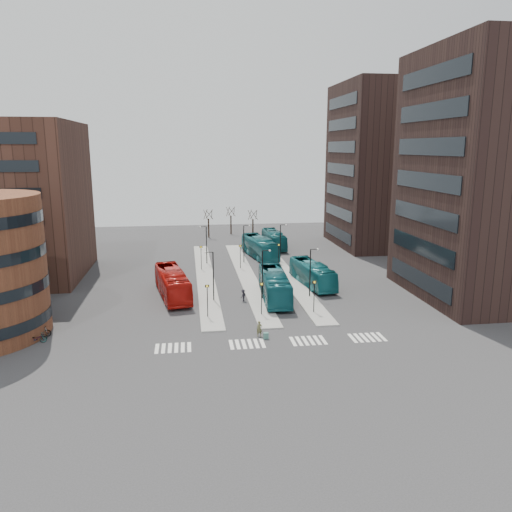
{
  "coord_description": "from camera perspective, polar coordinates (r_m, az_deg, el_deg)",
  "views": [
    {
      "loc": [
        -6.32,
        -40.55,
        18.42
      ],
      "look_at": [
        2.14,
        20.35,
        5.0
      ],
      "focal_mm": 35.0,
      "sensor_mm": 36.0,
      "label": 1
    }
  ],
  "objects": [
    {
      "name": "island_right",
      "position": [
        74.29,
        3.46,
        -2.01
      ],
      "size": [
        2.5,
        45.0,
        0.15
      ],
      "primitive_type": "cube",
      "color": "gray",
      "rests_on": "ground"
    },
    {
      "name": "teal_bus_b",
      "position": [
        84.97,
        0.43,
        1.01
      ],
      "size": [
        4.96,
        12.95,
        3.52
      ],
      "primitive_type": "imported",
      "rotation": [
        0.0,
        0.0,
        0.16
      ],
      "color": "#145D64",
      "rests_on": "ground"
    },
    {
      "name": "commuter_c",
      "position": [
        61.11,
        -1.47,
        -4.51
      ],
      "size": [
        1.02,
        1.09,
        1.47
      ],
      "primitive_type": "imported",
      "rotation": [
        0.0,
        0.0,
        4.05
      ],
      "color": "black",
      "rests_on": "ground"
    },
    {
      "name": "commuter_a",
      "position": [
        62.63,
        -8.18,
        -4.16
      ],
      "size": [
        0.9,
        0.77,
        1.59
      ],
      "primitive_type": "imported",
      "rotation": [
        0.0,
        0.0,
        2.9
      ],
      "color": "black",
      "rests_on": "ground"
    },
    {
      "name": "teal_bus_c",
      "position": [
        68.25,
        6.45,
        -2.04
      ],
      "size": [
        4.14,
        11.72,
        3.19
      ],
      "primitive_type": "imported",
      "rotation": [
        0.0,
        0.0,
        0.13
      ],
      "color": "#15666D",
      "rests_on": "ground"
    },
    {
      "name": "crosswalk_stripes",
      "position": [
        48.88,
        2.22,
        -9.83
      ],
      "size": [
        22.35,
        2.4,
        0.01
      ],
      "color": "silver",
      "rests_on": "ground"
    },
    {
      "name": "teal_bus_a",
      "position": [
        61.83,
        2.11,
        -3.35
      ],
      "size": [
        3.67,
        12.65,
        3.48
      ],
      "primitive_type": "imported",
      "rotation": [
        0.0,
        0.0,
        -0.06
      ],
      "color": "#12545D",
      "rests_on": "ground"
    },
    {
      "name": "lamp_posts",
      "position": [
        70.71,
        -0.45,
        0.2
      ],
      "size": [
        14.04,
        20.24,
        6.12
      ],
      "color": "black",
      "rests_on": "ground"
    },
    {
      "name": "ground",
      "position": [
        44.98,
        0.89,
        -11.86
      ],
      "size": [
        160.0,
        160.0,
        0.0
      ],
      "primitive_type": "plane",
      "color": "#2C2C2F",
      "rests_on": "ground"
    },
    {
      "name": "tower_far",
      "position": [
        98.37,
        15.24,
        9.9
      ],
      "size": [
        20.12,
        20.0,
        30.0
      ],
      "color": "black",
      "rests_on": "ground"
    },
    {
      "name": "island_left",
      "position": [
        72.93,
        -5.83,
        -2.32
      ],
      "size": [
        2.5,
        45.0,
        0.15
      ],
      "primitive_type": "cube",
      "color": "gray",
      "rests_on": "ground"
    },
    {
      "name": "red_bus",
      "position": [
        63.5,
        -9.55,
        -3.09
      ],
      "size": [
        5.04,
        12.85,
        3.49
      ],
      "primitive_type": "imported",
      "rotation": [
        0.0,
        0.0,
        0.17
      ],
      "color": "#B1130D",
      "rests_on": "ground"
    },
    {
      "name": "bicycle_mid",
      "position": [
        54.38,
        -23.31,
        -7.91
      ],
      "size": [
        1.89,
        0.64,
        1.12
      ],
      "primitive_type": "imported",
      "rotation": [
        0.0,
        0.0,
        1.51
      ],
      "color": "gray",
      "rests_on": "ground"
    },
    {
      "name": "bicycle_far",
      "position": [
        53.84,
        -23.48,
        -8.3
      ],
      "size": [
        1.66,
        1.0,
        0.82
      ],
      "primitive_type": "imported",
      "rotation": [
        0.0,
        0.0,
        1.26
      ],
      "color": "gray",
      "rests_on": "ground"
    },
    {
      "name": "tower_near",
      "position": [
        68.38,
        26.45,
        8.18
      ],
      "size": [
        20.12,
        20.0,
        30.0
      ],
      "color": "black",
      "rests_on": "ground"
    },
    {
      "name": "bare_trees",
      "position": [
        104.79,
        -2.9,
        3.68
      ],
      "size": [
        10.97,
        8.14,
        5.9
      ],
      "color": "black",
      "rests_on": "ground"
    },
    {
      "name": "island_mid",
      "position": [
        73.37,
        -1.15,
        -2.17
      ],
      "size": [
        2.5,
        45.0,
        0.15
      ],
      "primitive_type": "cube",
      "color": "gray",
      "rests_on": "ground"
    },
    {
      "name": "commuter_b",
      "position": [
        60.46,
        2.15,
        -4.6
      ],
      "size": [
        0.58,
        1.04,
        1.68
      ],
      "primitive_type": "imported",
      "rotation": [
        0.0,
        0.0,
        1.39
      ],
      "color": "black",
      "rests_on": "ground"
    },
    {
      "name": "suitcase",
      "position": [
        49.65,
        1.14,
        -9.09
      ],
      "size": [
        0.49,
        0.39,
        0.61
      ],
      "primitive_type": "cube",
      "rotation": [
        0.0,
        0.0,
        -0.01
      ],
      "color": "navy",
      "rests_on": "ground"
    },
    {
      "name": "bicycle_near",
      "position": [
        52.79,
        -23.81,
        -8.65
      ],
      "size": [
        1.94,
        1.27,
        0.96
      ],
      "primitive_type": "imported",
      "rotation": [
        0.0,
        0.0,
        1.95
      ],
      "color": "gray",
      "rests_on": "ground"
    },
    {
      "name": "traveller",
      "position": [
        50.02,
        0.39,
        -8.33
      ],
      "size": [
        0.58,
        0.38,
        1.58
      ],
      "primitive_type": "imported",
      "rotation": [
        0.0,
        0.0,
        -0.0
      ],
      "color": "brown",
      "rests_on": "ground"
    },
    {
      "name": "teal_bus_d",
      "position": [
        93.22,
        2.06,
        1.9
      ],
      "size": [
        3.0,
        11.5,
        3.18
      ],
      "primitive_type": "imported",
      "rotation": [
        0.0,
        0.0,
        0.03
      ],
      "color": "#12565C",
      "rests_on": "ground"
    },
    {
      "name": "sign_poles",
      "position": [
        66.01,
        -0.78,
        -1.73
      ],
      "size": [
        12.45,
        22.12,
        3.65
      ],
      "color": "black",
      "rests_on": "ground"
    }
  ]
}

